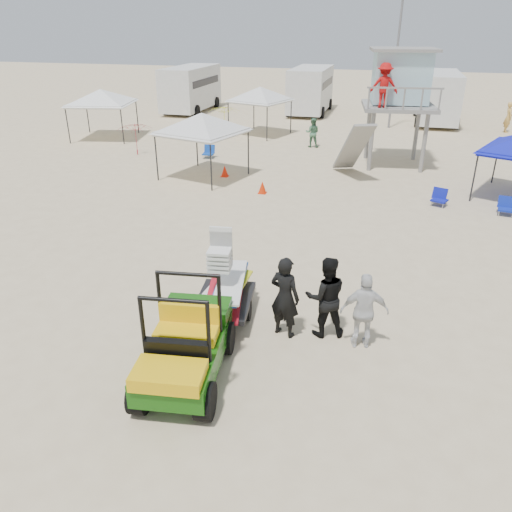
% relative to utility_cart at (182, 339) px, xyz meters
% --- Properties ---
extents(ground, '(140.00, 140.00, 0.00)m').
position_rel_utility_cart_xyz_m(ground, '(0.07, 0.15, -0.95)').
color(ground, beige).
rests_on(ground, ground).
extents(utility_cart, '(1.68, 2.84, 2.04)m').
position_rel_utility_cart_xyz_m(utility_cart, '(0.00, 0.00, 0.00)').
color(utility_cart, '#15510C').
rests_on(utility_cart, ground).
extents(surf_trailer, '(1.48, 2.39, 1.97)m').
position_rel_utility_cart_xyz_m(surf_trailer, '(0.01, 2.34, -0.15)').
color(surf_trailer, black).
rests_on(surf_trailer, ground).
extents(man_left, '(0.79, 0.63, 1.89)m').
position_rel_utility_cart_xyz_m(man_left, '(1.52, 2.04, -0.01)').
color(man_left, black).
rests_on(man_left, ground).
extents(man_mid, '(1.08, 0.95, 1.87)m').
position_rel_utility_cart_xyz_m(man_mid, '(2.37, 2.29, -0.02)').
color(man_mid, black).
rests_on(man_mid, ground).
extents(man_right, '(1.07, 0.61, 1.72)m').
position_rel_utility_cart_xyz_m(man_right, '(3.22, 2.04, -0.09)').
color(man_right, silver).
rests_on(man_right, ground).
extents(lifeguard_tower, '(3.59, 3.59, 5.14)m').
position_rel_utility_cart_xyz_m(lifeguard_tower, '(3.39, 17.76, 2.88)').
color(lifeguard_tower, gray).
rests_on(lifeguard_tower, ground).
extents(canopy_white_a, '(3.75, 3.75, 3.21)m').
position_rel_utility_cart_xyz_m(canopy_white_a, '(-4.58, 13.24, 1.71)').
color(canopy_white_a, black).
rests_on(canopy_white_a, ground).
extents(canopy_white_b, '(3.90, 3.90, 3.20)m').
position_rel_utility_cart_xyz_m(canopy_white_b, '(-13.18, 19.48, 1.70)').
color(canopy_white_b, black).
rests_on(canopy_white_b, ground).
extents(canopy_white_c, '(3.69, 3.69, 3.22)m').
position_rel_utility_cart_xyz_m(canopy_white_c, '(-4.54, 22.93, 1.72)').
color(canopy_white_c, black).
rests_on(canopy_white_c, ground).
extents(umbrella_a, '(2.12, 2.15, 1.63)m').
position_rel_utility_cart_xyz_m(umbrella_a, '(-9.42, 16.18, -0.14)').
color(umbrella_a, '#B61324').
rests_on(umbrella_a, ground).
extents(umbrella_b, '(2.17, 2.20, 1.74)m').
position_rel_utility_cart_xyz_m(umbrella_b, '(-6.57, 22.11, -0.08)').
color(umbrella_b, '#F6FF16').
rests_on(umbrella_b, ground).
extents(cone_near, '(0.34, 0.34, 0.50)m').
position_rel_utility_cart_xyz_m(cone_near, '(-1.47, 11.67, -0.70)').
color(cone_near, red).
rests_on(cone_near, ground).
extents(cone_far, '(0.34, 0.34, 0.50)m').
position_rel_utility_cart_xyz_m(cone_far, '(-3.71, 13.56, -0.70)').
color(cone_far, '#FF2208').
rests_on(cone_far, ground).
extents(beach_chair_a, '(0.59, 0.63, 0.64)m').
position_rel_utility_cart_xyz_m(beach_chair_a, '(-5.58, 16.60, -0.64)').
color(beach_chair_a, '#0F3FA4').
rests_on(beach_chair_a, ground).
extents(beach_chair_b, '(0.61, 0.65, 0.64)m').
position_rel_utility_cart_xyz_m(beach_chair_b, '(7.62, 11.61, -0.64)').
color(beach_chair_b, '#0E229D').
rests_on(beach_chair_b, ground).
extents(beach_chair_c, '(0.69, 0.76, 0.64)m').
position_rel_utility_cart_xyz_m(beach_chair_c, '(5.36, 12.04, -0.64)').
color(beach_chair_c, '#0E169D').
rests_on(beach_chair_c, ground).
extents(rv_far_left, '(2.64, 6.80, 3.25)m').
position_rel_utility_cart_xyz_m(rv_far_left, '(-11.93, 30.15, 0.85)').
color(rv_far_left, silver).
rests_on(rv_far_left, ground).
extents(rv_mid_left, '(2.65, 6.50, 3.25)m').
position_rel_utility_cart_xyz_m(rv_mid_left, '(-2.93, 31.65, 0.85)').
color(rv_mid_left, silver).
rests_on(rv_mid_left, ground).
extents(rv_mid_right, '(2.64, 7.00, 3.25)m').
position_rel_utility_cart_xyz_m(rv_mid_right, '(6.07, 30.15, 0.85)').
color(rv_mid_right, silver).
rests_on(rv_mid_right, ground).
extents(light_pole_left, '(0.14, 0.14, 8.00)m').
position_rel_utility_cart_xyz_m(light_pole_left, '(3.07, 27.15, 3.05)').
color(light_pole_left, slate).
rests_on(light_pole_left, ground).
extents(distant_beachgoers, '(12.03, 15.61, 1.85)m').
position_rel_utility_cart_xyz_m(distant_beachgoers, '(6.47, 19.10, -0.09)').
color(distant_beachgoers, '#467554').
rests_on(distant_beachgoers, ground).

